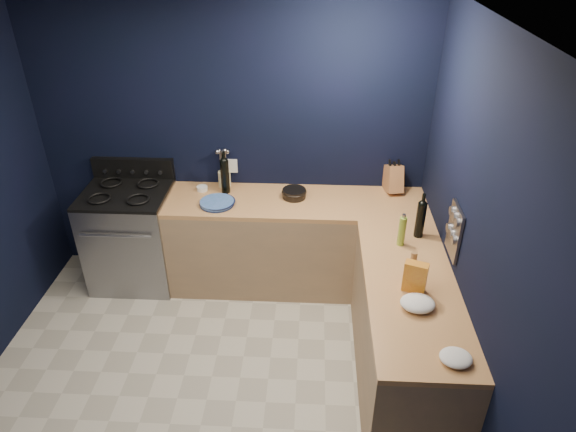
# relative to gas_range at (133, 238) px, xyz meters

# --- Properties ---
(floor) EXTENTS (3.50, 3.50, 0.02)m
(floor) POSITION_rel_gas_range_xyz_m (0.93, -1.42, -0.47)
(floor) COLOR #B7B0A0
(floor) RESTS_ON ground
(ceiling) EXTENTS (3.50, 3.50, 0.02)m
(ceiling) POSITION_rel_gas_range_xyz_m (0.93, -1.42, 2.15)
(ceiling) COLOR silver
(ceiling) RESTS_ON ground
(wall_back) EXTENTS (3.50, 0.02, 2.60)m
(wall_back) POSITION_rel_gas_range_xyz_m (0.93, 0.34, 0.84)
(wall_back) COLOR black
(wall_back) RESTS_ON ground
(wall_right) EXTENTS (0.02, 3.50, 2.60)m
(wall_right) POSITION_rel_gas_range_xyz_m (2.69, -1.42, 0.84)
(wall_right) COLOR black
(wall_right) RESTS_ON ground
(cab_back) EXTENTS (2.30, 0.63, 0.86)m
(cab_back) POSITION_rel_gas_range_xyz_m (1.53, 0.02, -0.03)
(cab_back) COLOR #9F7C58
(cab_back) RESTS_ON floor
(top_back) EXTENTS (2.30, 0.63, 0.04)m
(top_back) POSITION_rel_gas_range_xyz_m (1.53, 0.02, 0.42)
(top_back) COLOR #975F34
(top_back) RESTS_ON cab_back
(cab_right) EXTENTS (0.63, 1.67, 0.86)m
(cab_right) POSITION_rel_gas_range_xyz_m (2.37, -1.13, -0.03)
(cab_right) COLOR #9F7C58
(cab_right) RESTS_ON floor
(top_right) EXTENTS (0.63, 1.67, 0.04)m
(top_right) POSITION_rel_gas_range_xyz_m (2.37, -1.13, 0.42)
(top_right) COLOR #975F34
(top_right) RESTS_ON cab_right
(gas_range) EXTENTS (0.76, 0.66, 0.92)m
(gas_range) POSITION_rel_gas_range_xyz_m (0.00, 0.00, 0.00)
(gas_range) COLOR gray
(gas_range) RESTS_ON floor
(oven_door) EXTENTS (0.59, 0.02, 0.42)m
(oven_door) POSITION_rel_gas_range_xyz_m (0.00, -0.32, -0.01)
(oven_door) COLOR black
(oven_door) RESTS_ON gas_range
(cooktop) EXTENTS (0.76, 0.66, 0.03)m
(cooktop) POSITION_rel_gas_range_xyz_m (0.00, 0.00, 0.48)
(cooktop) COLOR black
(cooktop) RESTS_ON gas_range
(backguard) EXTENTS (0.76, 0.06, 0.20)m
(backguard) POSITION_rel_gas_range_xyz_m (0.00, 0.30, 0.58)
(backguard) COLOR black
(backguard) RESTS_ON gas_range
(spice_panel) EXTENTS (0.02, 0.28, 0.38)m
(spice_panel) POSITION_rel_gas_range_xyz_m (2.67, -0.87, 0.72)
(spice_panel) COLOR gray
(spice_panel) RESTS_ON wall_right
(wall_outlet) EXTENTS (0.09, 0.02, 0.13)m
(wall_outlet) POSITION_rel_gas_range_xyz_m (0.93, 0.32, 0.62)
(wall_outlet) COLOR white
(wall_outlet) RESTS_ON wall_back
(plate_stack) EXTENTS (0.32, 0.32, 0.04)m
(plate_stack) POSITION_rel_gas_range_xyz_m (0.84, -0.09, 0.46)
(plate_stack) COLOR #356399
(plate_stack) RESTS_ON top_back
(ramekin) EXTENTS (0.12, 0.12, 0.04)m
(ramekin) POSITION_rel_gas_range_xyz_m (0.66, 0.16, 0.46)
(ramekin) COLOR white
(ramekin) RESTS_ON top_back
(utensil_crock) EXTENTS (0.13, 0.13, 0.14)m
(utensil_crock) POSITION_rel_gas_range_xyz_m (0.86, 0.27, 0.51)
(utensil_crock) COLOR beige
(utensil_crock) RESTS_ON top_back
(wine_bottle_back) EXTENTS (0.10, 0.10, 0.31)m
(wine_bottle_back) POSITION_rel_gas_range_xyz_m (0.89, 0.14, 0.60)
(wine_bottle_back) COLOR black
(wine_bottle_back) RESTS_ON top_back
(lemon_basket) EXTENTS (0.24, 0.24, 0.08)m
(lemon_basket) POSITION_rel_gas_range_xyz_m (1.51, 0.07, 0.48)
(lemon_basket) COLOR black
(lemon_basket) RESTS_ON top_back
(knife_block) EXTENTS (0.18, 0.30, 0.30)m
(knife_block) POSITION_rel_gas_range_xyz_m (2.39, 0.26, 0.56)
(knife_block) COLOR #97633B
(knife_block) RESTS_ON top_back
(wine_bottle_right) EXTENTS (0.08, 0.08, 0.29)m
(wine_bottle_right) POSITION_rel_gas_range_xyz_m (2.51, -0.50, 0.59)
(wine_bottle_right) COLOR black
(wine_bottle_right) RESTS_ON top_right
(oil_bottle) EXTENTS (0.06, 0.06, 0.24)m
(oil_bottle) POSITION_rel_gas_range_xyz_m (2.35, -0.63, 0.56)
(oil_bottle) COLOR #82A430
(oil_bottle) RESTS_ON top_right
(spice_jar_near) EXTENTS (0.05, 0.05, 0.10)m
(spice_jar_near) POSITION_rel_gas_range_xyz_m (2.41, -0.88, 0.49)
(spice_jar_near) COLOR olive
(spice_jar_near) RESTS_ON top_right
(spice_jar_far) EXTENTS (0.06, 0.06, 0.09)m
(spice_jar_far) POSITION_rel_gas_range_xyz_m (2.34, -1.03, 0.49)
(spice_jar_far) COLOR olive
(spice_jar_far) RESTS_ON top_right
(crouton_bag) EXTENTS (0.17, 0.12, 0.22)m
(crouton_bag) POSITION_rel_gas_range_xyz_m (2.36, -1.18, 0.55)
(crouton_bag) COLOR red
(crouton_bag) RESTS_ON top_right
(towel_front) EXTENTS (0.27, 0.24, 0.08)m
(towel_front) POSITION_rel_gas_range_xyz_m (2.36, -1.36, 0.48)
(towel_front) COLOR white
(towel_front) RESTS_ON top_right
(towel_end) EXTENTS (0.20, 0.18, 0.06)m
(towel_end) POSITION_rel_gas_range_xyz_m (2.50, -1.81, 0.47)
(towel_end) COLOR white
(towel_end) RESTS_ON top_right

